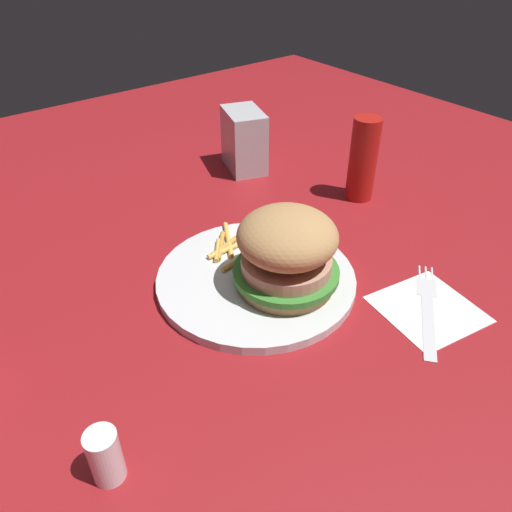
{
  "coord_description": "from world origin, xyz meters",
  "views": [
    {
      "loc": [
        0.4,
        -0.3,
        0.41
      ],
      "look_at": [
        0.01,
        0.01,
        0.04
      ],
      "focal_mm": 35.11,
      "sensor_mm": 36.0,
      "label": 1
    }
  ],
  "objects": [
    {
      "name": "napkin",
      "position": [
        0.18,
        0.14,
        0.0
      ],
      "size": [
        0.13,
        0.13,
        0.0
      ],
      "primitive_type": "cube",
      "rotation": [
        0.0,
        0.0,
        -0.17
      ],
      "color": "white",
      "rests_on": "ground_plane"
    },
    {
      "name": "napkin_dispenser",
      "position": [
        -0.26,
        0.2,
        0.05
      ],
      "size": [
        0.1,
        0.09,
        0.11
      ],
      "primitive_type": "cube",
      "rotation": [
        0.0,
        0.0,
        2.81
      ],
      "color": "#B7BABF",
      "rests_on": "ground_plane"
    },
    {
      "name": "ground_plane",
      "position": [
        0.0,
        0.0,
        0.0
      ],
      "size": [
        1.6,
        1.6,
        0.0
      ],
      "primitive_type": "plane",
      "color": "maroon"
    },
    {
      "name": "fork",
      "position": [
        0.18,
        0.14,
        0.0
      ],
      "size": [
        0.12,
        0.15,
        0.0
      ],
      "color": "silver",
      "rests_on": "napkin"
    },
    {
      "name": "ketchup_bottle",
      "position": [
        -0.06,
        0.28,
        0.07
      ],
      "size": [
        0.04,
        0.04,
        0.13
      ],
      "primitive_type": "cylinder",
      "color": "#B21914",
      "rests_on": "ground_plane"
    },
    {
      "name": "salt_shaker",
      "position": [
        0.14,
        -0.25,
        0.03
      ],
      "size": [
        0.03,
        0.03,
        0.06
      ],
      "primitive_type": "cylinder",
      "color": "white",
      "rests_on": "ground_plane"
    },
    {
      "name": "sandwich",
      "position": [
        0.05,
        0.03,
        0.06
      ],
      "size": [
        0.13,
        0.13,
        0.1
      ],
      "color": "tan",
      "rests_on": "plate"
    },
    {
      "name": "plate",
      "position": [
        0.01,
        0.01,
        0.01
      ],
      "size": [
        0.25,
        0.25,
        0.01
      ],
      "primitive_type": "cylinder",
      "color": "silver",
      "rests_on": "ground_plane"
    },
    {
      "name": "fries_pile",
      "position": [
        -0.06,
        0.02,
        0.02
      ],
      "size": [
        0.09,
        0.09,
        0.01
      ],
      "color": "#E5B251",
      "rests_on": "plate"
    }
  ]
}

